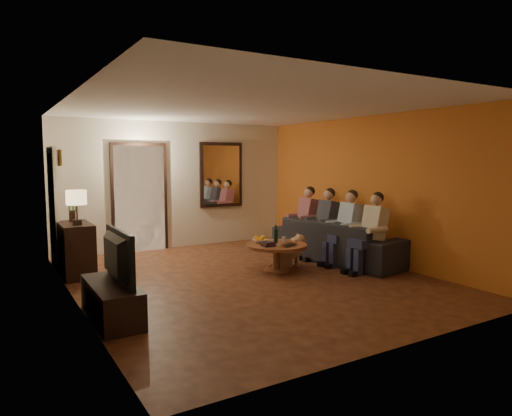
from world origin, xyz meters
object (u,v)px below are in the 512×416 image
tv_stand (112,301)px  person_c (324,226)px  table_lamp (77,207)px  dog (288,250)px  person_b (346,230)px  person_d (305,222)px  person_a (371,235)px  coffee_table (276,257)px  laptop (291,245)px  sofa (339,240)px  tv (110,257)px  bowl (260,241)px  dresser (76,249)px  wine_bottle (276,234)px

tv_stand → person_c: 4.40m
table_lamp → dog: bearing=-16.5°
person_b → person_d: bearing=90.0°
person_a → coffee_table: (-1.31, 0.82, -0.38)m
laptop → sofa: bearing=-10.7°
person_a → person_b: 0.60m
table_lamp → tv: 2.12m
tv_stand → person_b: (4.18, 0.72, 0.39)m
person_d → table_lamp: bearing=177.7°
coffee_table → bowl: (-0.18, 0.22, 0.26)m
table_lamp → person_c: (4.18, -0.77, -0.50)m
sofa → tv: bearing=94.8°
person_a → dog: size_ratio=2.14×
dresser → dog: bearing=-20.0°
person_b → dog: bearing=156.7°
person_c → bowl: 1.50m
tv → bowl: (2.70, 1.16, -0.24)m
bowl → laptop: (0.28, -0.50, -0.02)m
tv_stand → bowl: size_ratio=4.83×
tv_stand → laptop: 3.06m
sofa → person_c: size_ratio=2.13×
table_lamp → coffee_table: size_ratio=0.54×
tv_stand → person_b: bearing=9.8°
tv → tv_stand: bearing=0.0°
dog → laptop: 0.56m
tv → coffee_table: (2.88, 0.94, -0.50)m
person_b → bowl: (-1.49, 0.44, -0.12)m
person_d → wine_bottle: size_ratio=3.87×
tv → person_a: person_a is taller
tv → sofa: bearing=-76.6°
bowl → sofa: bearing=-5.1°
sofa → wine_bottle: 1.38m
person_c → dog: person_c is taller
person_d → person_a: bearing=-90.0°
person_b → coffee_table: bearing=170.4°
laptop → coffee_table: bearing=83.6°
sofa → person_b: (-0.10, -0.30, 0.23)m
tv → wine_bottle: (2.93, 1.04, -0.12)m
person_d → tv: bearing=-155.3°
dog → coffee_table: dog is taller
dog → laptop: (-0.25, -0.47, 0.18)m
person_b → dog: person_b is taller
person_c → dog: size_ratio=2.14×
dresser → laptop: (2.98, -1.65, 0.05)m
sofa → dog: bearing=75.4°
person_d → bowl: size_ratio=4.63×
dresser → bowl: 2.93m
dresser → person_c: bearing=-13.3°
table_lamp → wine_bottle: table_lamp is taller
person_a → person_c: same height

